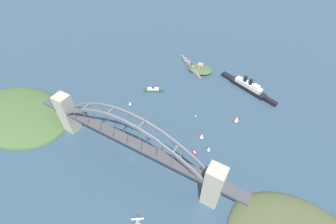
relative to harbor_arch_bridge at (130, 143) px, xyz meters
name	(u,v)px	position (x,y,z in m)	size (l,w,h in m)	color
ground_plane	(133,159)	(0.00, 0.00, -30.04)	(1400.00, 1400.00, 0.00)	#334C60
harbor_arch_bridge	(130,143)	(0.00, 0.00, 0.00)	(250.72, 14.78, 70.92)	#BCB29E
headland_west_shore	(18,115)	(-174.94, -20.85, -30.04)	(151.00, 102.01, 25.68)	#476638
ocean_liner	(248,87)	(74.79, 187.66, -24.62)	(93.32, 39.98, 19.45)	black
naval_cruiser	(190,66)	(-24.52, 196.09, -26.70)	(59.01, 48.23, 18.12)	gray
harbor_ferry_steamer	(153,90)	(-45.65, 113.85, -27.88)	(28.72, 18.97, 7.34)	#23512D
fort_island_mid_harbor	(200,69)	(-7.11, 196.74, -26.46)	(39.96, 30.10, 13.80)	#4C6038
seaplane_taxiing_near_bridge	(138,220)	(44.02, -52.67, -27.90)	(10.83, 9.33, 5.03)	#B7B7B2
small_boat_0	(196,117)	(32.89, 96.07, -29.31)	(2.53, 9.26, 2.09)	#234C8C
small_boat_1	(180,155)	(44.68, 28.97, -25.64)	(5.30, 8.37, 9.42)	black
small_boat_2	(130,103)	(-56.74, 70.91, -26.42)	(7.36, 6.00, 7.73)	black
small_boat_3	(209,149)	(68.99, 53.54, -26.10)	(7.14, 6.05, 8.53)	brown
small_boat_4	(237,119)	(81.89, 114.48, -25.17)	(10.35, 6.06, 10.58)	#B2231E
small_boat_5	(202,136)	(54.08, 66.84, -26.05)	(9.19, 6.89, 8.63)	#B2231E
small_boat_6	(194,152)	(55.87, 42.96, -29.32)	(9.23, 8.26, 2.02)	#B2231E
small_boat_7	(173,141)	(26.48, 44.79, -29.13)	(10.34, 9.18, 2.54)	#234C8C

